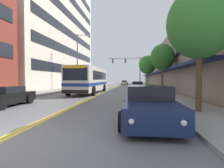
{
  "coord_description": "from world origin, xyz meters",
  "views": [
    {
      "loc": [
        3.64,
        -4.0,
        1.68
      ],
      "look_at": [
        -0.54,
        30.52,
        0.7
      ],
      "focal_mm": 28.0,
      "sensor_mm": 36.0,
      "label": 1
    }
  ],
  "objects_px": {
    "car_navy_parked_right_foreground": "(149,105)",
    "street_tree_right_far": "(147,65)",
    "car_beige_moving_lead": "(125,83)",
    "car_black_parked_left_near": "(3,97)",
    "street_lamp_left_far": "(79,57)",
    "traffic_signal_mast": "(129,65)",
    "street_tree_right_mid": "(163,57)",
    "city_bus": "(90,79)",
    "car_champagne_parked_right_mid": "(137,86)",
    "street_tree_right_near": "(200,23)"
  },
  "relations": [
    {
      "from": "car_navy_parked_right_foreground",
      "to": "street_tree_right_far",
      "type": "relative_size",
      "value": 0.78
    },
    {
      "from": "car_navy_parked_right_foreground",
      "to": "car_beige_moving_lead",
      "type": "xyz_separation_m",
      "value": [
        -3.27,
        47.39,
        -0.06
      ]
    },
    {
      "from": "car_black_parked_left_near",
      "to": "car_beige_moving_lead",
      "type": "distance_m",
      "value": 44.75
    },
    {
      "from": "street_lamp_left_far",
      "to": "traffic_signal_mast",
      "type": "bearing_deg",
      "value": 59.02
    },
    {
      "from": "car_beige_moving_lead",
      "to": "street_lamp_left_far",
      "type": "relative_size",
      "value": 0.48
    },
    {
      "from": "traffic_signal_mast",
      "to": "street_tree_right_mid",
      "type": "height_order",
      "value": "traffic_signal_mast"
    },
    {
      "from": "city_bus",
      "to": "street_tree_right_mid",
      "type": "relative_size",
      "value": 1.86
    },
    {
      "from": "car_navy_parked_right_foreground",
      "to": "street_tree_right_mid",
      "type": "height_order",
      "value": "street_tree_right_mid"
    },
    {
      "from": "car_champagne_parked_right_mid",
      "to": "car_black_parked_left_near",
      "type": "bearing_deg",
      "value": -116.71
    },
    {
      "from": "car_navy_parked_right_foreground",
      "to": "street_tree_right_near",
      "type": "height_order",
      "value": "street_tree_right_near"
    },
    {
      "from": "street_tree_right_mid",
      "to": "car_beige_moving_lead",
      "type": "bearing_deg",
      "value": 100.62
    },
    {
      "from": "car_navy_parked_right_foreground",
      "to": "street_lamp_left_far",
      "type": "height_order",
      "value": "street_lamp_left_far"
    },
    {
      "from": "street_lamp_left_far",
      "to": "street_tree_right_mid",
      "type": "height_order",
      "value": "street_lamp_left_far"
    },
    {
      "from": "car_black_parked_left_near",
      "to": "street_lamp_left_far",
      "type": "height_order",
      "value": "street_lamp_left_far"
    },
    {
      "from": "car_black_parked_left_near",
      "to": "car_navy_parked_right_foreground",
      "type": "bearing_deg",
      "value": -18.92
    },
    {
      "from": "car_black_parked_left_near",
      "to": "car_beige_moving_lead",
      "type": "bearing_deg",
      "value": 83.09
    },
    {
      "from": "car_navy_parked_right_foreground",
      "to": "street_tree_right_near",
      "type": "relative_size",
      "value": 0.83
    },
    {
      "from": "car_champagne_parked_right_mid",
      "to": "car_beige_moving_lead",
      "type": "distance_m",
      "value": 27.35
    },
    {
      "from": "car_black_parked_left_near",
      "to": "street_tree_right_mid",
      "type": "height_order",
      "value": "street_tree_right_mid"
    },
    {
      "from": "street_lamp_left_far",
      "to": "car_champagne_parked_right_mid",
      "type": "bearing_deg",
      "value": -0.8
    },
    {
      "from": "car_champagne_parked_right_mid",
      "to": "street_tree_right_far",
      "type": "distance_m",
      "value": 9.14
    },
    {
      "from": "car_champagne_parked_right_mid",
      "to": "car_beige_moving_lead",
      "type": "height_order",
      "value": "car_champagne_parked_right_mid"
    },
    {
      "from": "street_tree_right_near",
      "to": "street_tree_right_far",
      "type": "xyz_separation_m",
      "value": [
        -0.31,
        26.43,
        0.21
      ]
    },
    {
      "from": "street_tree_right_far",
      "to": "car_navy_parked_right_foreground",
      "type": "bearing_deg",
      "value": -94.45
    },
    {
      "from": "car_champagne_parked_right_mid",
      "to": "city_bus",
      "type": "bearing_deg",
      "value": -132.42
    },
    {
      "from": "car_black_parked_left_near",
      "to": "car_navy_parked_right_foreground",
      "type": "xyz_separation_m",
      "value": [
        8.65,
        -2.96,
        0.07
      ]
    },
    {
      "from": "car_navy_parked_right_foreground",
      "to": "street_tree_right_far",
      "type": "bearing_deg",
      "value": 85.55
    },
    {
      "from": "car_champagne_parked_right_mid",
      "to": "street_tree_right_near",
      "type": "xyz_separation_m",
      "value": [
        2.45,
        -18.45,
        3.69
      ]
    },
    {
      "from": "city_bus",
      "to": "traffic_signal_mast",
      "type": "relative_size",
      "value": 1.43
    },
    {
      "from": "street_tree_right_far",
      "to": "street_tree_right_mid",
      "type": "bearing_deg",
      "value": -87.13
    },
    {
      "from": "traffic_signal_mast",
      "to": "street_tree_right_near",
      "type": "relative_size",
      "value": 1.27
    },
    {
      "from": "car_navy_parked_right_foreground",
      "to": "street_tree_right_near",
      "type": "xyz_separation_m",
      "value": [
        2.5,
        1.8,
        3.65
      ]
    },
    {
      "from": "car_champagne_parked_right_mid",
      "to": "car_beige_moving_lead",
      "type": "relative_size",
      "value": 1.1
    },
    {
      "from": "street_tree_right_mid",
      "to": "car_black_parked_left_near",
      "type": "bearing_deg",
      "value": -134.72
    },
    {
      "from": "car_champagne_parked_right_mid",
      "to": "street_tree_right_far",
      "type": "height_order",
      "value": "street_tree_right_far"
    },
    {
      "from": "street_lamp_left_far",
      "to": "street_tree_right_far",
      "type": "height_order",
      "value": "street_lamp_left_far"
    },
    {
      "from": "street_tree_right_mid",
      "to": "street_tree_right_far",
      "type": "distance_m",
      "value": 13.64
    },
    {
      "from": "car_black_parked_left_near",
      "to": "street_lamp_left_far",
      "type": "relative_size",
      "value": 0.48
    },
    {
      "from": "car_black_parked_left_near",
      "to": "car_champagne_parked_right_mid",
      "type": "xyz_separation_m",
      "value": [
        8.7,
        17.28,
        0.03
      ]
    },
    {
      "from": "car_champagne_parked_right_mid",
      "to": "car_navy_parked_right_foreground",
      "type": "bearing_deg",
      "value": -90.14
    },
    {
      "from": "traffic_signal_mast",
      "to": "street_tree_right_near",
      "type": "distance_m",
      "value": 31.77
    },
    {
      "from": "car_black_parked_left_near",
      "to": "street_tree_right_far",
      "type": "height_order",
      "value": "street_tree_right_far"
    },
    {
      "from": "car_beige_moving_lead",
      "to": "street_tree_right_far",
      "type": "bearing_deg",
      "value": -74.09
    },
    {
      "from": "street_lamp_left_far",
      "to": "street_tree_right_near",
      "type": "distance_m",
      "value": 22.04
    },
    {
      "from": "traffic_signal_mast",
      "to": "street_tree_right_far",
      "type": "relative_size",
      "value": 1.2
    },
    {
      "from": "city_bus",
      "to": "street_tree_right_near",
      "type": "height_order",
      "value": "street_tree_right_near"
    },
    {
      "from": "car_beige_moving_lead",
      "to": "car_navy_parked_right_foreground",
      "type": "bearing_deg",
      "value": -86.06
    },
    {
      "from": "street_lamp_left_far",
      "to": "car_beige_moving_lead",
      "type": "bearing_deg",
      "value": 77.35
    },
    {
      "from": "city_bus",
      "to": "car_navy_parked_right_foreground",
      "type": "height_order",
      "value": "city_bus"
    },
    {
      "from": "car_beige_moving_lead",
      "to": "street_lamp_left_far",
      "type": "height_order",
      "value": "street_lamp_left_far"
    }
  ]
}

